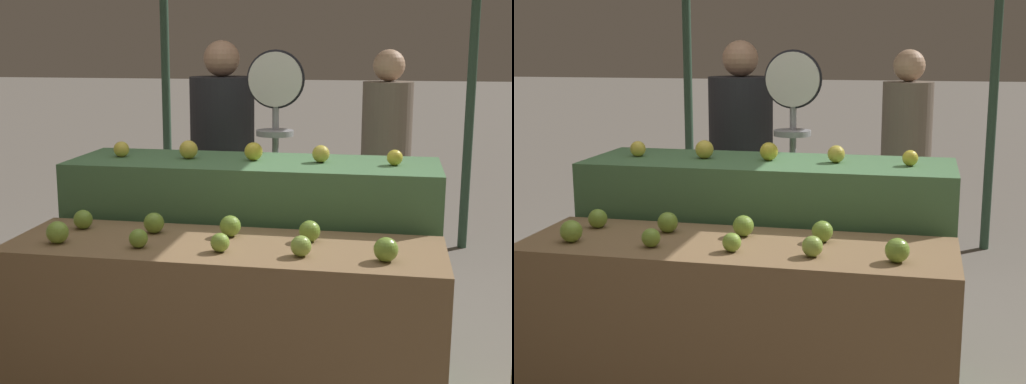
% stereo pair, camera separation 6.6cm
% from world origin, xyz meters
% --- Properties ---
extents(display_counter_front, '(1.72, 0.55, 0.81)m').
position_xyz_m(display_counter_front, '(0.00, 0.00, 0.40)').
color(display_counter_front, olive).
rests_on(display_counter_front, ground_plane).
extents(display_counter_back, '(1.72, 0.55, 1.04)m').
position_xyz_m(display_counter_back, '(0.00, 0.60, 0.52)').
color(display_counter_back, '#4C7A4C').
rests_on(display_counter_back, ground_plane).
extents(apple_front_0, '(0.09, 0.09, 0.09)m').
position_xyz_m(apple_front_0, '(-0.65, -0.12, 0.85)').
color(apple_front_0, '#84AD3D').
rests_on(apple_front_0, display_counter_front).
extents(apple_front_1, '(0.07, 0.07, 0.07)m').
position_xyz_m(apple_front_1, '(-0.31, -0.12, 0.84)').
color(apple_front_1, '#7AA338').
rests_on(apple_front_1, display_counter_front).
extents(apple_front_2, '(0.07, 0.07, 0.07)m').
position_xyz_m(apple_front_2, '(0.01, -0.11, 0.84)').
color(apple_front_2, '#84AD3D').
rests_on(apple_front_2, display_counter_front).
extents(apple_front_3, '(0.08, 0.08, 0.08)m').
position_xyz_m(apple_front_3, '(0.32, -0.11, 0.85)').
color(apple_front_3, '#8EB247').
rests_on(apple_front_3, display_counter_front).
extents(apple_front_4, '(0.09, 0.09, 0.09)m').
position_xyz_m(apple_front_4, '(0.63, -0.12, 0.85)').
color(apple_front_4, '#7AA338').
rests_on(apple_front_4, display_counter_front).
extents(apple_front_5, '(0.08, 0.08, 0.08)m').
position_xyz_m(apple_front_5, '(-0.64, 0.11, 0.85)').
color(apple_front_5, '#7AA338').
rests_on(apple_front_5, display_counter_front).
extents(apple_front_6, '(0.09, 0.09, 0.09)m').
position_xyz_m(apple_front_6, '(-0.32, 0.11, 0.85)').
color(apple_front_6, '#7AA338').
rests_on(apple_front_6, display_counter_front).
extents(apple_front_7, '(0.09, 0.09, 0.09)m').
position_xyz_m(apple_front_7, '(0.00, 0.11, 0.85)').
color(apple_front_7, '#7AA338').
rests_on(apple_front_7, display_counter_front).
extents(apple_front_8, '(0.09, 0.09, 0.09)m').
position_xyz_m(apple_front_8, '(0.33, 0.10, 0.85)').
color(apple_front_8, '#7AA338').
rests_on(apple_front_8, display_counter_front).
extents(apple_back_0, '(0.08, 0.08, 0.08)m').
position_xyz_m(apple_back_0, '(-0.65, 0.59, 1.08)').
color(apple_back_0, yellow).
rests_on(apple_back_0, display_counter_back).
extents(apple_back_1, '(0.09, 0.09, 0.09)m').
position_xyz_m(apple_back_1, '(-0.31, 0.60, 1.09)').
color(apple_back_1, yellow).
rests_on(apple_back_1, display_counter_back).
extents(apple_back_2, '(0.09, 0.09, 0.09)m').
position_xyz_m(apple_back_2, '(0.00, 0.61, 1.09)').
color(apple_back_2, gold).
rests_on(apple_back_2, display_counter_back).
extents(apple_back_3, '(0.08, 0.08, 0.08)m').
position_xyz_m(apple_back_3, '(0.32, 0.61, 1.08)').
color(apple_back_3, gold).
rests_on(apple_back_3, display_counter_back).
extents(apple_back_4, '(0.07, 0.07, 0.07)m').
position_xyz_m(apple_back_4, '(0.65, 0.59, 1.08)').
color(apple_back_4, gold).
rests_on(apple_back_4, display_counter_back).
extents(produce_scale, '(0.31, 0.20, 1.55)m').
position_xyz_m(produce_scale, '(0.02, 1.12, 1.14)').
color(produce_scale, '#99999E').
rests_on(produce_scale, ground_plane).
extents(person_vendor_at_scale, '(0.47, 0.47, 1.60)m').
position_xyz_m(person_vendor_at_scale, '(-0.36, 1.46, 0.92)').
color(person_vendor_at_scale, '#2D2D38').
rests_on(person_vendor_at_scale, ground_plane).
extents(person_customer_left, '(0.40, 0.40, 1.55)m').
position_xyz_m(person_customer_left, '(0.60, 2.05, 0.89)').
color(person_customer_left, '#2D2D38').
rests_on(person_customer_left, ground_plane).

